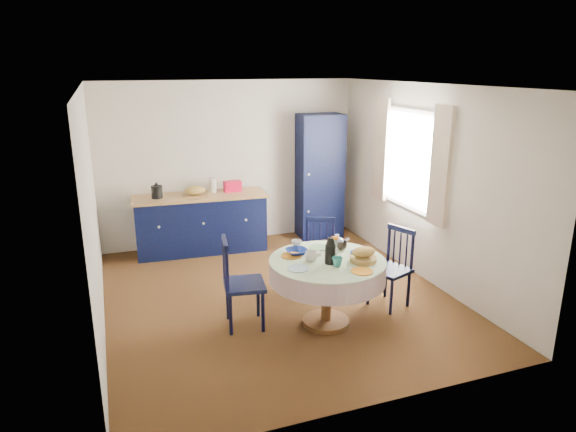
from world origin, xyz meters
name	(u,v)px	position (x,y,z in m)	size (l,w,h in m)	color
floor	(277,296)	(0.00, 0.00, 0.00)	(4.50, 4.50, 0.00)	black
ceiling	(276,85)	(0.00, 0.00, 2.50)	(4.50, 4.50, 0.00)	white
wall_back	(230,163)	(0.00, 2.25, 1.25)	(4.00, 0.02, 2.50)	beige
wall_left	(92,213)	(-2.00, 0.00, 1.25)	(0.02, 4.50, 2.50)	beige
wall_right	(425,184)	(2.00, 0.00, 1.25)	(0.02, 4.50, 2.50)	beige
window	(410,159)	(1.95, 0.30, 1.52)	(0.10, 1.74, 1.45)	white
kitchen_counter	(201,222)	(-0.56, 1.90, 0.45)	(1.99, 0.74, 1.11)	black
pantry_cabinet	(320,176)	(1.40, 1.98, 0.99)	(0.73, 0.54, 1.98)	black
dining_table	(328,270)	(0.28, -0.84, 0.62)	(1.23, 1.23, 1.02)	brown
chair_left	(240,283)	(-0.60, -0.56, 0.50)	(0.48, 0.50, 0.99)	black
chair_far	(319,254)	(0.56, 0.03, 0.46)	(0.53, 0.53, 0.90)	black
chair_right	(392,267)	(1.18, -0.66, 0.47)	(0.52, 0.53, 0.93)	black
mug_a	(311,256)	(0.10, -0.80, 0.80)	(0.13, 0.13, 0.10)	silver
mug_b	(337,262)	(0.29, -1.04, 0.79)	(0.11, 0.11, 0.10)	teal
mug_c	(342,245)	(0.56, -0.59, 0.79)	(0.12, 0.12, 0.10)	black
mug_d	(296,245)	(0.08, -0.42, 0.80)	(0.11, 0.11, 0.10)	silver
cobalt_bowl	(297,252)	(0.03, -0.57, 0.77)	(0.23, 0.23, 0.06)	navy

